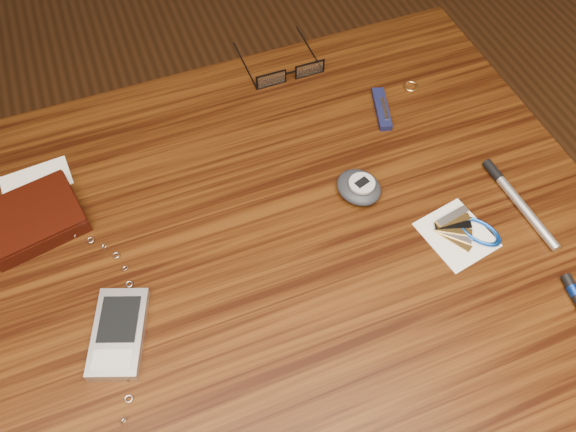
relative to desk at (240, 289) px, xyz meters
name	(u,v)px	position (x,y,z in m)	size (l,w,h in m)	color
ground	(259,410)	(0.00, 0.00, -0.65)	(3.80, 3.80, 0.00)	#472814
desk	(240,289)	(0.00, 0.00, 0.00)	(1.00, 0.70, 0.75)	#381C08
wallet_and_card	(33,218)	(-0.23, 0.14, 0.11)	(0.14, 0.16, 0.03)	black
eyeglasses	(289,72)	(0.18, 0.28, 0.11)	(0.12, 0.12, 0.03)	black
gold_ring	(411,86)	(0.35, 0.19, 0.10)	(0.02, 0.02, 0.00)	#E9B366
pda_phone	(119,333)	(-0.16, -0.06, 0.11)	(0.09, 0.12, 0.02)	#B1B1B5
pedometer	(359,187)	(0.19, 0.03, 0.11)	(0.07, 0.08, 0.03)	#202129
notepad_keys	(467,232)	(0.29, -0.08, 0.11)	(0.11, 0.10, 0.01)	white
pocket_knife	(382,109)	(0.29, 0.16, 0.11)	(0.04, 0.08, 0.01)	#13183B
silver_pen	(514,196)	(0.38, -0.06, 0.11)	(0.02, 0.16, 0.01)	silver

